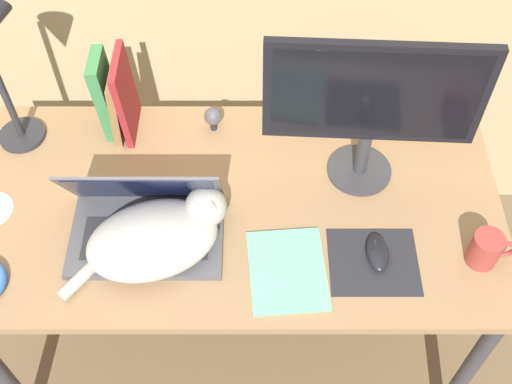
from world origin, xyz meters
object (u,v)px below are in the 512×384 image
object	(u,v)px
notepad	(286,270)
mug	(485,249)
webcam	(212,117)
book_row	(114,97)
external_monitor	(371,103)
laptop	(145,222)
computer_mouse	(376,252)
cat	(158,236)

from	to	relation	value
notepad	mug	size ratio (longest dim) A/B	2.11
webcam	mug	world-z (taller)	mug
book_row	external_monitor	bearing A→B (deg)	-14.05
laptop	webcam	xyz separation A→B (m)	(0.15, 0.36, 0.00)
notepad	computer_mouse	bearing A→B (deg)	10.52
cat	computer_mouse	size ratio (longest dim) A/B	3.81
notepad	book_row	bearing A→B (deg)	134.04
laptop	book_row	world-z (taller)	book_row
external_monitor	computer_mouse	bearing A→B (deg)	-86.24
computer_mouse	mug	xyz separation A→B (m)	(0.26, -0.01, 0.03)
mug	notepad	bearing A→B (deg)	-176.04
webcam	cat	bearing A→B (deg)	-105.81
webcam	mug	bearing A→B (deg)	-32.80
external_monitor	computer_mouse	world-z (taller)	external_monitor
computer_mouse	mug	world-z (taller)	mug
cat	external_monitor	size ratio (longest dim) A/B	0.77
external_monitor	notepad	world-z (taller)	external_monitor
laptop	mug	distance (m)	0.84
book_row	notepad	world-z (taller)	book_row
external_monitor	notepad	xyz separation A→B (m)	(-0.21, -0.31, -0.26)
webcam	computer_mouse	bearing A→B (deg)	-45.58
cat	computer_mouse	distance (m)	0.54
notepad	webcam	distance (m)	0.52
laptop	notepad	distance (m)	0.37
computer_mouse	book_row	distance (m)	0.82
notepad	mug	xyz separation A→B (m)	(0.48, 0.03, 0.04)
computer_mouse	notepad	bearing A→B (deg)	-169.48
computer_mouse	book_row	world-z (taller)	book_row
external_monitor	book_row	distance (m)	0.71
book_row	cat	bearing A→B (deg)	-70.07
laptop	webcam	distance (m)	0.39
laptop	external_monitor	size ratio (longest dim) A/B	0.72
mug	webcam	bearing A→B (deg)	147.20
cat	webcam	size ratio (longest dim) A/B	5.39
book_row	computer_mouse	bearing A→B (deg)	-32.51
book_row	mug	bearing A→B (deg)	-25.25
laptop	webcam	world-z (taller)	laptop
webcam	mug	distance (m)	0.81
mug	computer_mouse	bearing A→B (deg)	178.20
external_monitor	notepad	size ratio (longest dim) A/B	2.17
book_row	notepad	distance (m)	0.68
computer_mouse	notepad	world-z (taller)	computer_mouse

